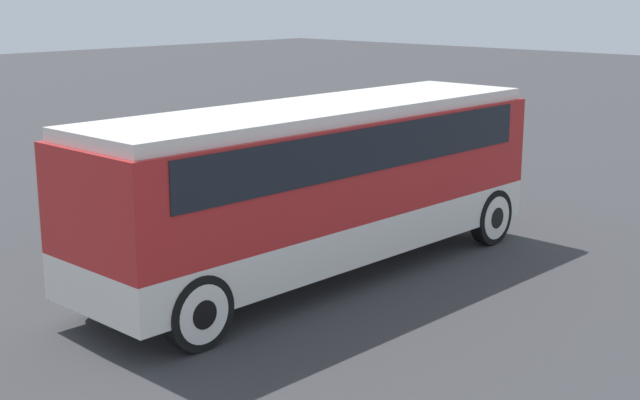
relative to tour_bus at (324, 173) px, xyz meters
name	(u,v)px	position (x,y,z in m)	size (l,w,h in m)	color
ground_plane	(320,275)	(-0.10, 0.00, -1.94)	(120.00, 120.00, 0.00)	#38383A
tour_bus	(324,173)	(0.00, 0.00, 0.00)	(9.89, 2.62, 3.21)	silver
parked_car_near	(197,194)	(0.82, 4.74, -1.29)	(4.53, 1.81, 1.31)	navy
parked_car_mid	(251,158)	(4.51, 7.00, -1.24)	(4.32, 1.88, 1.40)	#BCBCC1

